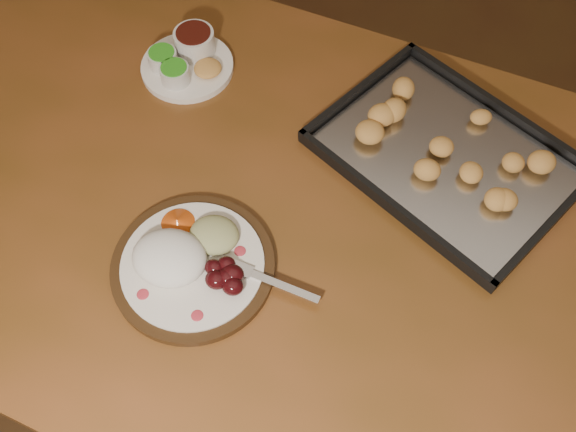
# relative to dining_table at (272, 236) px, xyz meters

# --- Properties ---
(ground) EXTENTS (4.00, 4.00, 0.00)m
(ground) POSITION_rel_dining_table_xyz_m (0.29, 0.20, -0.65)
(ground) COLOR brown
(ground) RESTS_ON ground
(dining_table) EXTENTS (1.63, 1.13, 0.75)m
(dining_table) POSITION_rel_dining_table_xyz_m (0.00, 0.00, 0.00)
(dining_table) COLOR brown
(dining_table) RESTS_ON ground
(dinner_plate) EXTENTS (0.33, 0.25, 0.06)m
(dinner_plate) POSITION_rel_dining_table_xyz_m (-0.09, -0.13, 0.12)
(dinner_plate) COLOR black
(dinner_plate) RESTS_ON dining_table
(condiment_saucer) EXTENTS (0.17, 0.17, 0.06)m
(condiment_saucer) POSITION_rel_dining_table_xyz_m (-0.23, 0.26, 0.12)
(condiment_saucer) COLOR white
(condiment_saucer) RESTS_ON dining_table
(baking_tray) EXTENTS (0.51, 0.47, 0.04)m
(baking_tray) POSITION_rel_dining_table_xyz_m (0.26, 0.17, 0.11)
(baking_tray) COLOR black
(baking_tray) RESTS_ON dining_table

